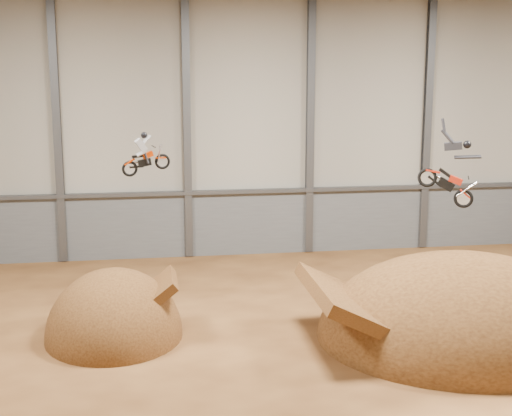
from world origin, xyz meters
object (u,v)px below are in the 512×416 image
(takeoff_ramp, at_px, (115,336))
(fmx_rider_a, at_px, (147,151))
(landing_ramp, at_px, (461,337))
(fmx_rider_b, at_px, (442,162))

(takeoff_ramp, xyz_separation_m, fmx_rider_a, (1.45, -0.11, 7.17))
(landing_ramp, bearing_deg, takeoff_ramp, 170.82)
(landing_ramp, bearing_deg, fmx_rider_a, 170.23)
(landing_ramp, distance_m, fmx_rider_a, 13.89)
(takeoff_ramp, distance_m, landing_ramp, 13.34)
(fmx_rider_a, bearing_deg, fmx_rider_b, -11.42)
(landing_ramp, distance_m, fmx_rider_b, 6.80)
(takeoff_ramp, height_order, landing_ramp, landing_ramp)
(fmx_rider_a, bearing_deg, landing_ramp, -20.81)
(takeoff_ramp, distance_m, fmx_rider_b, 14.44)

